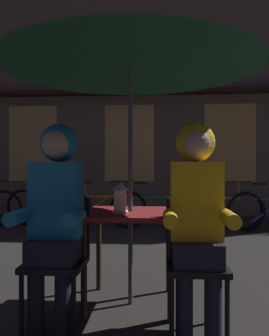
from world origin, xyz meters
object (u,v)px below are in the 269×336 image
at_px(person_left_hooded, 56,203).
at_px(bicycle_third, 101,208).
at_px(cafe_table, 130,224).
at_px(chair_right, 196,255).
at_px(bicycle_second, 47,207).
at_px(bicycle_fourth, 157,209).
at_px(chair_left, 58,253).
at_px(bicycle_fifth, 217,210).
at_px(person_right_hooded, 197,204).
at_px(lantern, 120,197).
at_px(patio_umbrella, 130,46).

relative_size(person_left_hooded, bicycle_third, 0.83).
xyz_separation_m(cafe_table, bicycle_third, (-0.83, 3.52, -0.29)).
relative_size(cafe_table, person_left_hooded, 0.53).
xyz_separation_m(cafe_table, chair_right, (0.48, -0.37, -0.15)).
height_order(bicycle_second, bicycle_third, same).
height_order(cafe_table, bicycle_fourth, bicycle_fourth).
bearing_deg(chair_left, chair_right, 0.00).
bearing_deg(chair_left, cafe_table, 37.55).
bearing_deg(bicycle_second, bicycle_fifth, -4.14).
bearing_deg(bicycle_fourth, cafe_table, -92.78).
distance_m(chair_right, person_right_hooded, 0.36).
xyz_separation_m(person_left_hooded, bicycle_third, (-0.35, 3.95, -0.50)).
height_order(bicycle_third, bicycle_fifth, same).
bearing_deg(chair_right, bicycle_third, 108.66).
relative_size(bicycle_third, bicycle_fifth, 1.02).
bearing_deg(lantern, chair_right, -25.33).
distance_m(chair_left, person_right_hooded, 1.03).
xyz_separation_m(chair_left, bicycle_second, (-1.34, 3.89, -0.14)).
bearing_deg(cafe_table, chair_right, -37.55).
xyz_separation_m(lantern, bicycle_fourth, (0.23, 3.55, -0.51)).
bearing_deg(bicycle_third, chair_left, -84.80).
xyz_separation_m(patio_umbrella, lantern, (-0.07, -0.11, -1.20)).
bearing_deg(bicycle_fifth, patio_umbrella, -109.75).
bearing_deg(bicycle_fifth, bicycle_fourth, 172.31).
xyz_separation_m(lantern, person_left_hooded, (-0.41, -0.32, -0.01)).
xyz_separation_m(chair_left, bicycle_fourth, (0.65, 3.81, -0.14)).
height_order(person_left_hooded, person_right_hooded, same).
xyz_separation_m(chair_left, person_right_hooded, (0.96, -0.06, 0.36)).
height_order(cafe_table, chair_left, chair_left).
bearing_deg(bicycle_fourth, bicycle_second, 177.69).
relative_size(cafe_table, chair_left, 0.85).
bearing_deg(person_left_hooded, bicycle_fourth, 80.51).
xyz_separation_m(patio_umbrella, bicycle_third, (-0.83, 3.52, -1.71)).
xyz_separation_m(cafe_table, patio_umbrella, (0.00, 0.00, 1.42)).
height_order(bicycle_fourth, bicycle_fifth, same).
height_order(person_left_hooded, bicycle_fourth, person_left_hooded).
bearing_deg(bicycle_fifth, person_left_hooded, -114.07).
relative_size(chair_right, bicycle_fourth, 0.52).
height_order(bicycle_second, bicycle_fifth, same).
relative_size(person_right_hooded, bicycle_fifth, 0.85).
height_order(chair_right, person_right_hooded, person_right_hooded).
bearing_deg(chair_left, lantern, 32.16).
bearing_deg(cafe_table, lantern, -121.68).
height_order(chair_left, person_right_hooded, person_right_hooded).
bearing_deg(chair_left, patio_umbrella, 37.55).
relative_size(person_left_hooded, bicycle_second, 0.85).
xyz_separation_m(patio_umbrella, person_right_hooded, (0.48, -0.43, -1.21)).
xyz_separation_m(person_right_hooded, bicycle_fourth, (-0.31, 3.87, -0.50)).
bearing_deg(chair_right, bicycle_second, 120.60).
bearing_deg(person_right_hooded, cafe_table, 138.43).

